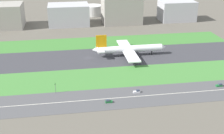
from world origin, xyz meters
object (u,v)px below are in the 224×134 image
car_2 (109,101)px  terminal_building (1,16)px  hangar_building (69,15)px  office_tower (121,7)px  car_1 (219,85)px  cargo_warehouse (177,11)px  car_0 (137,91)px  traffic_light (55,87)px  fuel_tank_west (93,10)px  airliner (128,49)px

car_2 → terminal_building: (-95.63, 192.00, 12.46)m
hangar_building → office_tower: office_tower is taller
car_1 → cargo_warehouse: 185.96m
car_1 → car_0: size_ratio=1.00×
traffic_light → hangar_building: hangar_building is taller
car_2 → hangar_building: 193.25m
car_1 → cargo_warehouse: (36.46, 182.00, 11.24)m
car_1 → terminal_building: terminal_building is taller
car_0 → traffic_light: (-52.83, 7.99, 3.37)m
traffic_light → fuel_tank_west: (46.40, 219.01, 2.32)m
airliner → fuel_tank_west: size_ratio=2.56×
car_2 → terminal_building: size_ratio=0.09×
car_2 → car_0: 22.73m
airliner → car_1: (49.66, -68.00, -5.31)m
airliner → traffic_light: 85.78m
hangar_building → fuel_tank_west: hangar_building is taller
airliner → hangar_building: bearing=112.7°
car_2 → car_0: size_ratio=1.00×
traffic_light → car_0: bearing=-8.6°
terminal_building → office_tower: 140.32m
car_0 → car_1: bearing=0.0°
office_tower → terminal_building: bearing=180.0°
hangar_building → office_tower: bearing=0.0°
car_1 → office_tower: (-33.96, 182.00, 18.30)m
terminal_building → fuel_tank_west: bearing=22.3°
airliner → car_1: bearing=-53.9°
airliner → traffic_light: airliner is taller
car_2 → office_tower: bearing=-103.1°
cargo_warehouse → office_tower: bearing=180.0°
traffic_light → terminal_building: (-63.22, 174.01, 9.09)m
airliner → car_2: (-28.86, -78.00, -5.31)m
traffic_light → cargo_warehouse: size_ratio=0.17×
car_1 → hangar_building: bearing=118.1°
cargo_warehouse → hangar_building: bearing=180.0°
traffic_light → hangar_building: size_ratio=0.15×
cargo_warehouse → fuel_tank_west: bearing=156.0°
office_tower → fuel_tank_west: 55.85m
hangar_building → office_tower: size_ratio=1.03×
fuel_tank_west → office_tower: bearing=-55.8°
airliner → office_tower: (15.71, 114.00, 12.99)m
car_0 → hangar_building: hangar_building is taller
fuel_tank_west → car_2: bearing=-93.4°
car_1 → traffic_light: (-110.94, 7.99, 3.37)m
cargo_warehouse → traffic_light: bearing=-130.3°
traffic_light → hangar_building: 174.71m
airliner → car_1: airliner is taller
car_1 → car_2: 79.16m
car_0 → terminal_building: bearing=122.5°
terminal_building → car_0: bearing=-57.5°
fuel_tank_west → terminal_building: bearing=-157.7°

